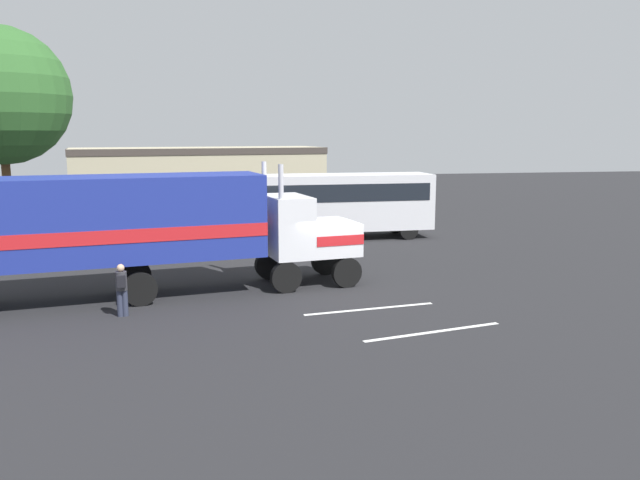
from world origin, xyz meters
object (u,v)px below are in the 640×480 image
semi_truck (138,224)px  parked_bus (328,200)px  parked_car (85,236)px  tree_left (0,96)px  person_bystander (122,288)px

semi_truck → parked_bus: 13.77m
parked_car → tree_left: bearing=132.8°
parked_bus → tree_left: (-16.49, 3.02, 5.35)m
tree_left → semi_truck: bearing=-60.4°
semi_truck → parked_car: size_ratio=3.03×
semi_truck → person_bystander: 2.84m
semi_truck → parked_car: 9.48m
parked_car → tree_left: tree_left is taller
parked_bus → tree_left: tree_left is taller
tree_left → parked_bus: bearing=-10.4°
semi_truck → tree_left: (-7.74, 13.64, 4.89)m
parked_bus → parked_car: bearing=-171.1°
person_bystander → parked_bus: (9.12, 12.91, 1.17)m
semi_truck → parked_bus: (8.75, 10.62, -0.46)m
person_bystander → parked_bus: bearing=54.7°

